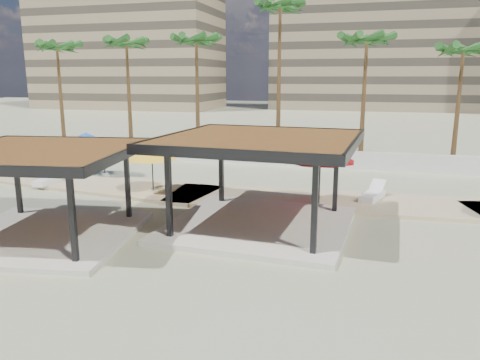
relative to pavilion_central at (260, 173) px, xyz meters
The scene contains 19 objects.
ground 3.43m from the pavilion_central, 79.30° to the right, with size 200.00×200.00×0.00m, color tan.
promenade 6.07m from the pavilion_central, 64.02° to the left, with size 44.45×7.97×0.24m.
boundary_wall 13.54m from the pavilion_central, 87.93° to the left, with size 56.00×0.30×1.20m, color silver.
building_west 78.58m from the pavilion_central, 122.39° to the left, with size 34.00×16.00×32.40m.
building_mid 76.52m from the pavilion_central, 86.60° to the left, with size 38.00×16.00×30.40m.
pavilion_central is the anchor object (origin of this frame).
pavilion_west 8.27m from the pavilion_central, 155.26° to the right, with size 7.72×7.72×3.43m.
umbrella_a 12.95m from the pavilion_central, 149.20° to the left, with size 3.00×3.00×2.33m.
umbrella_b 7.44m from the pavilion_central, 150.59° to the left, with size 3.36×3.36×2.31m.
umbrella_c 3.83m from the pavilion_central, 58.14° to the left, with size 4.22×4.22×2.83m.
umbrella_f 13.94m from the pavilion_central, 151.58° to the left, with size 3.47×3.47×2.53m.
lounger_a 13.58m from the pavilion_central, 163.82° to the left, with size 0.77×1.96×0.73m.
lounger_b 7.01m from the pavilion_central, 49.72° to the left, with size 1.27×2.22×0.80m.
palm_a 26.49m from the pavilion_central, 142.52° to the left, with size 3.00×3.00×9.13m.
palm_b 22.50m from the pavilion_central, 131.98° to the left, with size 3.00×3.00×9.33m.
palm_c 18.70m from the pavilion_central, 118.73° to the left, with size 3.00×3.00×9.37m.
palm_d 18.39m from the pavilion_central, 98.75° to the left, with size 3.00×3.00×11.61m.
palm_e 17.22m from the pavilion_central, 77.59° to the left, with size 3.00×3.00×9.17m.
palm_f 19.32m from the pavilion_central, 59.39° to the left, with size 3.00×3.00×8.46m.
Camera 1 is at (3.68, -15.01, 5.95)m, focal length 35.00 mm.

